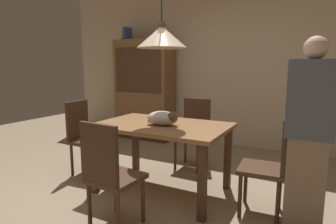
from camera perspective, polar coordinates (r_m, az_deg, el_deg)
ground at (r=2.98m, az=-6.25°, el=-18.08°), size 10.00×10.00×0.00m
back_wall at (r=5.06m, az=10.86°, el=10.04°), size 6.40×0.10×2.90m
dining_table at (r=3.05m, az=-1.21°, el=-4.31°), size 1.40×0.90×0.75m
chair_near_front at (r=2.40m, az=-11.83°, el=-11.72°), size 0.43×0.43×0.93m
chair_left_side at (r=3.75m, az=-16.52°, el=-4.30°), size 0.43×0.43×0.93m
chair_right_side at (r=2.75m, az=20.14°, el=-9.40°), size 0.43×0.43×0.93m
chair_far_back at (r=3.85m, az=5.21°, el=-3.59°), size 0.40×0.40×0.93m
cat_sleeping at (r=2.96m, az=-0.93°, el=-1.23°), size 0.39×0.25×0.16m
pendant_lamp at (r=2.98m, az=-1.28°, el=14.99°), size 0.52×0.52×1.30m
hutch_bookcase at (r=5.37m, az=-4.78°, el=4.12°), size 1.12×0.45×1.85m
book_yellow_short at (r=5.62m, az=-8.71°, el=15.00°), size 0.04×0.20×0.18m
book_blue_wide at (r=5.59m, az=-8.17°, el=15.36°), size 0.06×0.24×0.24m
person_standing at (r=2.56m, az=26.57°, el=-4.44°), size 0.36×0.22×1.59m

